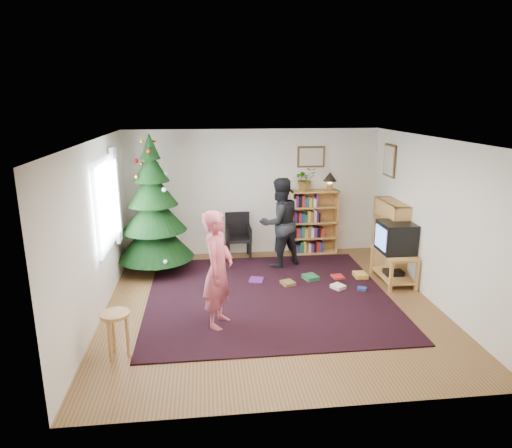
{
  "coord_description": "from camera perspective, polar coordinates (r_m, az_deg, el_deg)",
  "views": [
    {
      "loc": [
        -0.96,
        -6.39,
        3.03
      ],
      "look_at": [
        -0.15,
        0.67,
        1.1
      ],
      "focal_mm": 32.0,
      "sensor_mm": 36.0,
      "label": 1
    }
  ],
  "objects": [
    {
      "name": "person_by_chair",
      "position": [
        8.45,
        2.94,
        0.16
      ],
      "size": [
        1.01,
        0.92,
        1.68
      ],
      "primitive_type": "imported",
      "rotation": [
        0.0,
        0.0,
        3.57
      ],
      "color": "black",
      "rests_on": "rug"
    },
    {
      "name": "christmas_tree",
      "position": [
        8.32,
        -12.65,
        0.99
      ],
      "size": [
        1.38,
        1.38,
        2.5
      ],
      "rotation": [
        0.0,
        0.0,
        0.27
      ],
      "color": "#3F2816",
      "rests_on": "rug"
    },
    {
      "name": "bookshelf_back",
      "position": [
        9.3,
        7.22,
        0.35
      ],
      "size": [
        0.95,
        0.3,
        1.3
      ],
      "color": "#BC8843",
      "rests_on": "floor"
    },
    {
      "name": "tv_stand",
      "position": [
        8.17,
        16.85,
        -4.81
      ],
      "size": [
        0.5,
        0.9,
        0.55
      ],
      "color": "#BC8843",
      "rests_on": "floor"
    },
    {
      "name": "wall_left",
      "position": [
        6.81,
        -19.35,
        -0.84
      ],
      "size": [
        0.02,
        5.0,
        2.5
      ],
      "primitive_type": "cube",
      "color": "silver",
      "rests_on": "floor"
    },
    {
      "name": "wall_back",
      "position": [
        9.12,
        -0.35,
        3.94
      ],
      "size": [
        5.0,
        0.02,
        2.5
      ],
      "primitive_type": "cube",
      "color": "silver",
      "rests_on": "floor"
    },
    {
      "name": "stool",
      "position": [
        5.84,
        -17.15,
        -11.73
      ],
      "size": [
        0.35,
        0.35,
        0.58
      ],
      "color": "#BC8843",
      "rests_on": "floor"
    },
    {
      "name": "ceiling",
      "position": [
        6.48,
        2.04,
        10.5
      ],
      "size": [
        5.0,
        5.0,
        0.0
      ],
      "primitive_type": "plane",
      "rotation": [
        3.14,
        0.0,
        0.0
      ],
      "color": "white",
      "rests_on": "wall_back"
    },
    {
      "name": "picture_right",
      "position": [
        8.9,
        16.38,
        7.62
      ],
      "size": [
        0.03,
        0.5,
        0.6
      ],
      "color": "#4C3319",
      "rests_on": "wall_right"
    },
    {
      "name": "bookshelf_right",
      "position": [
        8.59,
        16.37,
        -1.43
      ],
      "size": [
        0.3,
        0.95,
        1.3
      ],
      "rotation": [
        0.0,
        0.0,
        1.57
      ],
      "color": "#BC8843",
      "rests_on": "floor"
    },
    {
      "name": "curtain",
      "position": [
        7.98,
        -17.04,
        3.47
      ],
      "size": [
        0.06,
        0.35,
        1.6
      ],
      "primitive_type": "cube",
      "color": "white",
      "rests_on": "wall_left"
    },
    {
      "name": "floor",
      "position": [
        7.14,
        1.85,
        -9.93
      ],
      "size": [
        5.0,
        5.0,
        0.0
      ],
      "primitive_type": "plane",
      "color": "brown",
      "rests_on": "ground"
    },
    {
      "name": "wall_right",
      "position": [
        7.48,
        21.25,
        0.38
      ],
      "size": [
        0.02,
        5.0,
        2.5
      ],
      "primitive_type": "cube",
      "color": "silver",
      "rests_on": "floor"
    },
    {
      "name": "crt_tv",
      "position": [
        8.03,
        17.1,
        -1.59
      ],
      "size": [
        0.54,
        0.59,
        0.51
      ],
      "color": "black",
      "rests_on": "tv_stand"
    },
    {
      "name": "person_standing",
      "position": [
        6.21,
        -4.77,
        -5.7
      ],
      "size": [
        0.58,
        0.7,
        1.64
      ],
      "primitive_type": "imported",
      "rotation": [
        0.0,
        0.0,
        1.22
      ],
      "color": "#C04D5F",
      "rests_on": "rug"
    },
    {
      "name": "potted_plant",
      "position": [
        9.07,
        6.17,
        5.62
      ],
      "size": [
        0.48,
        0.44,
        0.47
      ],
      "primitive_type": "imported",
      "rotation": [
        0.0,
        0.0,
        0.21
      ],
      "color": "gray",
      "rests_on": "bookshelf_back"
    },
    {
      "name": "rug",
      "position": [
        7.4,
        1.52,
        -8.88
      ],
      "size": [
        3.8,
        3.6,
        0.02
      ],
      "primitive_type": "cube",
      "color": "black",
      "rests_on": "floor"
    },
    {
      "name": "armchair",
      "position": [
        9.06,
        -2.27,
        -1.21
      ],
      "size": [
        0.49,
        0.49,
        0.88
      ],
      "rotation": [
        0.0,
        0.0,
        0.01
      ],
      "color": "black",
      "rests_on": "rug"
    },
    {
      "name": "window_pane",
      "position": [
        7.31,
        -18.3,
        2.35
      ],
      "size": [
        0.04,
        1.2,
        1.4
      ],
      "primitive_type": "cube",
      "color": "silver",
      "rests_on": "wall_left"
    },
    {
      "name": "wall_front",
      "position": [
        4.38,
        6.77,
        -8.88
      ],
      "size": [
        5.0,
        0.02,
        2.5
      ],
      "primitive_type": "cube",
      "color": "silver",
      "rests_on": "floor"
    },
    {
      "name": "floor_clutter",
      "position": [
        7.94,
        8.21,
        -7.09
      ],
      "size": [
        2.04,
        0.78,
        0.08
      ],
      "color": "#A51E19",
      "rests_on": "rug"
    },
    {
      "name": "picture_back",
      "position": [
        9.18,
        6.89,
        8.33
      ],
      "size": [
        0.55,
        0.03,
        0.42
      ],
      "color": "#4C3319",
      "rests_on": "wall_back"
    },
    {
      "name": "table_lamp",
      "position": [
        9.19,
        9.23,
        5.71
      ],
      "size": [
        0.27,
        0.27,
        0.36
      ],
      "color": "#A57F33",
      "rests_on": "bookshelf_back"
    }
  ]
}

